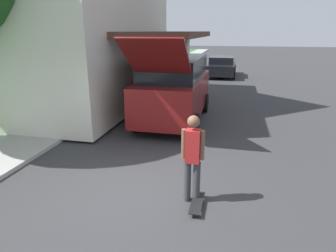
% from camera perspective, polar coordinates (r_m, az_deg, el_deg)
% --- Properties ---
extents(ground_plane, '(120.00, 120.00, 0.00)m').
position_cam_1_polar(ground_plane, '(6.28, -7.48, -11.08)').
color(ground_plane, '#333335').
extents(lawn, '(10.00, 80.00, 0.08)m').
position_cam_1_polar(lawn, '(15.26, -28.59, 4.30)').
color(lawn, '#2D6B28').
rests_on(lawn, ground_plane).
extents(sidewalk, '(1.80, 80.00, 0.10)m').
position_cam_1_polar(sidewalk, '(12.81, -13.52, 3.84)').
color(sidewalk, '#9E9E99').
rests_on(sidewalk, ground_plane).
extents(suv_parked, '(2.03, 5.42, 2.88)m').
position_cam_1_polar(suv_parked, '(10.25, 1.29, 7.32)').
color(suv_parked, maroon).
rests_on(suv_parked, ground_plane).
extents(car_down_street, '(1.93, 4.24, 1.34)m').
position_cam_1_polar(car_down_street, '(21.31, 10.15, 11.11)').
color(car_down_street, black).
rests_on(car_down_street, ground_plane).
extents(skateboarder, '(0.41, 0.22, 1.64)m').
position_cam_1_polar(skateboarder, '(5.32, 4.71, -5.65)').
color(skateboarder, '#38383D').
rests_on(skateboarder, ground_plane).
extents(skateboard, '(0.22, 0.76, 0.10)m').
position_cam_1_polar(skateboard, '(5.52, 5.53, -14.39)').
color(skateboard, black).
rests_on(skateboard, ground_plane).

